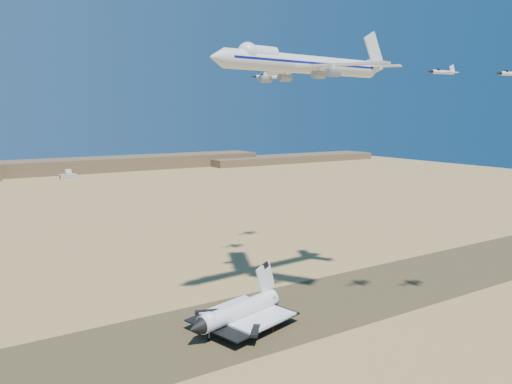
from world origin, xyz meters
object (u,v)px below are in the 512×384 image
chase_jet_c (267,77)px  chase_jet_d (283,68)px  shuttle (239,313)px  crew_b (264,330)px  carrier_747 (300,64)px  crew_c (268,330)px  crew_a (273,330)px  chase_jet_a (442,72)px  chase_jet_b (511,74)px

chase_jet_c → chase_jet_d: bearing=43.7°
shuttle → crew_b: 10.89m
carrier_747 → chase_jet_d: bearing=55.5°
carrier_747 → crew_c: carrier_747 is taller
crew_a → chase_jet_c: bearing=-14.9°
crew_a → chase_jet_d: bearing=-20.2°
shuttle → chase_jet_a: chase_jet_a is taller
crew_c → chase_jet_a: 107.44m
crew_a → crew_b: (-2.61, 1.64, -0.00)m
crew_b → crew_c: crew_b is taller
carrier_747 → chase_jet_d: (37.95, 64.43, 5.64)m
crew_a → crew_c: 1.68m
carrier_747 → crew_c: 98.23m
chase_jet_b → chase_jet_c: chase_jet_c is taller
shuttle → crew_c: bearing=-65.2°
carrier_747 → chase_jet_c: size_ratio=5.72×
shuttle → chase_jet_c: size_ratio=2.87×
crew_c → carrier_747: bearing=-117.1°
crew_a → crew_b: crew_a is taller
chase_jet_b → chase_jet_c: size_ratio=0.94×
crew_b → shuttle: bearing=31.5°
carrier_747 → chase_jet_c: 47.31m
crew_a → crew_c: bearing=68.0°
shuttle → chase_jet_c: (47.04, 53.40, 87.27)m
carrier_747 → shuttle: bearing=-169.4°
crew_a → chase_jet_b: (74.31, -34.97, 88.33)m
chase_jet_d → crew_c: bearing=-130.4°
shuttle → crew_c: 12.07m
chase_jet_c → chase_jet_d: (23.25, 19.49, 6.94)m
crew_c → crew_b: bearing=4.6°
crew_b → chase_jet_d: size_ratio=0.12×
crew_a → chase_jet_b: size_ratio=0.13×
crew_b → chase_jet_b: size_ratio=0.13×
shuttle → chase_jet_a: 109.62m
crew_b → chase_jet_b: bearing=-120.1°
chase_jet_b → chase_jet_d: bearing=100.5°
crew_b → chase_jet_d: bearing=-43.2°
crew_a → chase_jet_a: chase_jet_a is taller
chase_jet_b → carrier_747: bearing=138.0°
shuttle → chase_jet_b: size_ratio=3.05×
shuttle → chase_jet_b: bearing=-43.3°
shuttle → chase_jet_c: chase_jet_c is taller
crew_b → chase_jet_c: size_ratio=0.12×
crew_a → crew_c: size_ratio=1.09×
chase_jet_a → chase_jet_d: (7.68, 104.91, 10.13)m
chase_jet_a → chase_jet_d: bearing=86.7°
crew_a → shuttle: bearing=58.0°
shuttle → carrier_747: 94.67m
crew_b → chase_jet_d: 143.13m
crew_b → crew_c: (1.31, -0.59, -0.07)m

